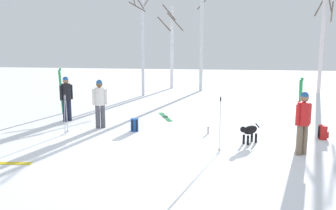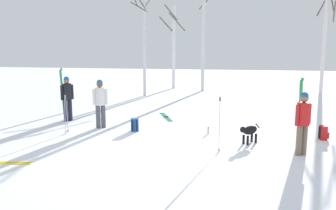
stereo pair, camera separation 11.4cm
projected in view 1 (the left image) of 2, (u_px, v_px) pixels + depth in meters
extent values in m
plane|color=white|center=(159.00, 154.00, 9.93)|extent=(60.00, 60.00, 0.00)
cylinder|color=#4C4C56|center=(103.00, 116.00, 12.83)|extent=(0.16, 0.16, 0.82)
cylinder|color=#4C4C56|center=(98.00, 117.00, 12.78)|extent=(0.16, 0.16, 0.82)
cylinder|color=silver|center=(100.00, 96.00, 12.68)|extent=(0.34, 0.34, 0.62)
sphere|color=brown|center=(99.00, 84.00, 12.61)|extent=(0.22, 0.22, 0.22)
sphere|color=#265999|center=(99.00, 83.00, 12.60)|extent=(0.21, 0.21, 0.21)
cylinder|color=silver|center=(106.00, 97.00, 12.75)|extent=(0.10, 0.10, 0.56)
cylinder|color=silver|center=(94.00, 97.00, 12.62)|extent=(0.10, 0.10, 0.56)
cylinder|color=#72604C|center=(299.00, 140.00, 9.76)|extent=(0.16, 0.16, 0.82)
cylinder|color=#72604C|center=(304.00, 139.00, 9.83)|extent=(0.16, 0.16, 0.82)
cylinder|color=red|center=(304.00, 114.00, 9.67)|extent=(0.34, 0.34, 0.62)
sphere|color=#997051|center=(305.00, 98.00, 9.60)|extent=(0.22, 0.22, 0.22)
sphere|color=#265999|center=(305.00, 96.00, 9.59)|extent=(0.21, 0.21, 0.21)
cylinder|color=red|center=(298.00, 115.00, 9.59)|extent=(0.10, 0.10, 0.56)
cylinder|color=red|center=(309.00, 114.00, 9.76)|extent=(0.10, 0.10, 0.56)
cylinder|color=#1E2338|center=(69.00, 110.00, 13.98)|extent=(0.16, 0.16, 0.82)
cylinder|color=#1E2338|center=(65.00, 111.00, 13.86)|extent=(0.16, 0.16, 0.82)
cylinder|color=black|center=(66.00, 92.00, 13.80)|extent=(0.34, 0.34, 0.62)
sphere|color=#997051|center=(66.00, 81.00, 13.72)|extent=(0.22, 0.22, 0.22)
sphere|color=#265999|center=(66.00, 79.00, 13.71)|extent=(0.21, 0.21, 0.21)
cylinder|color=black|center=(71.00, 92.00, 13.93)|extent=(0.10, 0.10, 0.56)
cylinder|color=black|center=(61.00, 93.00, 13.67)|extent=(0.10, 0.10, 0.56)
ellipsoid|color=black|center=(250.00, 130.00, 10.88)|extent=(0.56, 0.60, 0.26)
sphere|color=black|center=(243.00, 130.00, 10.66)|extent=(0.18, 0.18, 0.18)
ellipsoid|color=black|center=(242.00, 130.00, 10.62)|extent=(0.11, 0.11, 0.06)
cylinder|color=black|center=(257.00, 126.00, 11.09)|extent=(0.15, 0.17, 0.17)
cylinder|color=black|center=(248.00, 140.00, 10.75)|extent=(0.07, 0.07, 0.28)
cylinder|color=black|center=(244.00, 139.00, 10.86)|extent=(0.07, 0.07, 0.28)
cylinder|color=black|center=(256.00, 138.00, 10.99)|extent=(0.07, 0.07, 0.28)
cylinder|color=black|center=(252.00, 137.00, 11.11)|extent=(0.07, 0.07, 0.28)
cube|color=green|center=(62.00, 92.00, 15.34)|extent=(0.19, 0.10, 1.83)
cube|color=green|center=(61.00, 69.00, 15.17)|extent=(0.06, 0.04, 0.10)
cube|color=green|center=(61.00, 92.00, 15.37)|extent=(0.19, 0.10, 1.83)
cube|color=green|center=(60.00, 69.00, 15.20)|extent=(0.06, 0.04, 0.10)
cube|color=green|center=(299.00, 111.00, 11.09)|extent=(0.09, 0.13, 1.88)
cube|color=green|center=(301.00, 79.00, 10.92)|extent=(0.04, 0.06, 0.10)
cube|color=green|center=(301.00, 111.00, 11.03)|extent=(0.09, 0.13, 1.88)
cube|color=green|center=(303.00, 79.00, 10.86)|extent=(0.04, 0.06, 0.10)
cube|color=green|center=(164.00, 117.00, 14.70)|extent=(0.71, 1.63, 0.02)
cube|color=#333338|center=(164.00, 117.00, 14.65)|extent=(0.10, 0.13, 0.03)
cube|color=green|center=(166.00, 117.00, 14.72)|extent=(0.71, 1.63, 0.02)
cube|color=#333338|center=(167.00, 116.00, 14.67)|extent=(0.10, 0.13, 0.03)
cylinder|color=#B2B2BC|center=(220.00, 126.00, 10.00)|extent=(0.02, 0.11, 1.44)
cylinder|color=black|center=(221.00, 98.00, 9.86)|extent=(0.04, 0.04, 0.10)
cylinder|color=black|center=(219.00, 149.00, 10.11)|extent=(0.07, 0.07, 0.01)
cylinder|color=#B2B2BC|center=(220.00, 127.00, 9.86)|extent=(0.02, 0.11, 1.44)
cylinder|color=black|center=(221.00, 99.00, 9.73)|extent=(0.04, 0.04, 0.10)
cylinder|color=black|center=(219.00, 151.00, 9.97)|extent=(0.07, 0.07, 0.01)
cylinder|color=#B2B2BC|center=(67.00, 114.00, 12.03)|extent=(0.02, 0.10, 1.30)
cylinder|color=black|center=(66.00, 93.00, 11.91)|extent=(0.04, 0.04, 0.10)
cylinder|color=black|center=(67.00, 131.00, 12.13)|extent=(0.07, 0.07, 0.01)
cylinder|color=#B2B2BC|center=(65.00, 115.00, 11.88)|extent=(0.02, 0.10, 1.30)
cylinder|color=black|center=(64.00, 94.00, 11.76)|extent=(0.04, 0.04, 0.10)
cylinder|color=black|center=(66.00, 132.00, 11.98)|extent=(0.07, 0.07, 0.01)
cube|color=red|center=(323.00, 132.00, 11.36)|extent=(0.20, 0.26, 0.44)
cube|color=red|center=(327.00, 135.00, 11.35)|extent=(0.06, 0.20, 0.20)
cube|color=black|center=(319.00, 133.00, 11.31)|extent=(0.02, 0.04, 0.37)
cube|color=black|center=(318.00, 132.00, 11.45)|extent=(0.02, 0.04, 0.37)
cube|color=#1E4C99|center=(135.00, 125.00, 12.37)|extent=(0.30, 0.25, 0.44)
cube|color=#1E4C99|center=(135.00, 126.00, 12.51)|extent=(0.20, 0.10, 0.20)
cube|color=black|center=(137.00, 126.00, 12.26)|extent=(0.04, 0.03, 0.37)
cube|color=black|center=(132.00, 126.00, 12.25)|extent=(0.04, 0.03, 0.37)
cylinder|color=silver|center=(208.00, 131.00, 12.04)|extent=(0.07, 0.07, 0.21)
cylinder|color=black|center=(208.00, 127.00, 12.02)|extent=(0.04, 0.04, 0.02)
cylinder|color=silver|center=(143.00, 43.00, 19.96)|extent=(0.16, 0.16, 5.81)
cylinder|color=brown|center=(140.00, 3.00, 19.37)|extent=(0.54, 0.22, 0.70)
cylinder|color=brown|center=(134.00, 0.00, 19.47)|extent=(0.38, 0.87, 0.59)
cylinder|color=brown|center=(137.00, 7.00, 19.19)|extent=(0.99, 0.41, 0.57)
cylinder|color=white|center=(172.00, 48.00, 23.27)|extent=(0.20, 0.20, 5.21)
cylinder|color=brown|center=(169.00, 12.00, 22.51)|extent=(0.90, 0.33, 1.01)
cylinder|color=brown|center=(164.00, 24.00, 22.62)|extent=(1.01, 0.94, 0.95)
cylinder|color=brown|center=(175.00, 22.00, 22.50)|extent=(1.00, 0.64, 1.13)
cylinder|color=silver|center=(202.00, 26.00, 21.81)|extent=(0.21, 0.21, 7.79)
cylinder|color=brown|center=(204.00, 2.00, 21.94)|extent=(0.88, 0.31, 0.91)
cylinder|color=silver|center=(323.00, 29.00, 20.55)|extent=(0.21, 0.21, 7.46)
cylinder|color=brown|center=(332.00, 12.00, 20.25)|extent=(0.26, 0.86, 1.08)
cylinder|color=brown|center=(319.00, 8.00, 20.63)|extent=(0.62, 0.54, 0.99)
cylinder|color=brown|center=(330.00, 4.00, 20.12)|extent=(0.43, 0.58, 0.84)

